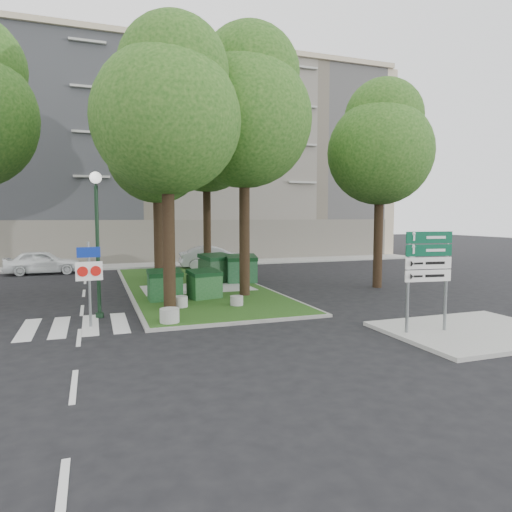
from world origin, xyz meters
name	(u,v)px	position (x,y,z in m)	size (l,w,h in m)	color
ground	(230,325)	(0.00, 0.00, 0.00)	(120.00, 120.00, 0.00)	black
median_island	(193,286)	(0.50, 8.00, 0.06)	(6.00, 16.00, 0.12)	#1F4413
median_kerb	(193,286)	(0.50, 8.00, 0.05)	(6.30, 16.30, 0.10)	gray
sidewalk_corner	(473,332)	(6.50, -3.50, 0.06)	(5.00, 4.00, 0.12)	#999993
building_sidewalk	(155,265)	(0.00, 18.50, 0.06)	(42.00, 3.00, 0.12)	#999993
zebra_crossing	(105,324)	(-3.75, 1.50, 0.01)	(5.00, 3.00, 0.01)	silver
apartment_building	(142,162)	(0.00, 26.00, 8.00)	(41.00, 12.00, 16.00)	#C5B893
tree_median_near_left	(169,106)	(-1.41, 2.56, 7.32)	(5.20, 5.20, 10.53)	black
tree_median_near_right	(246,107)	(2.09, 4.56, 7.99)	(5.60, 5.60, 11.46)	black
tree_median_mid	(158,144)	(-0.91, 9.06, 6.98)	(4.80, 4.80, 9.99)	black
tree_median_far	(207,131)	(2.29, 12.06, 8.32)	(5.80, 5.80, 11.93)	black
tree_street_right	(381,143)	(9.09, 5.06, 6.98)	(5.00, 5.00, 10.06)	black
dumpster_a	(165,285)	(-1.38, 4.41, 0.72)	(1.35, 0.95, 1.25)	#103D19
dumpster_b	(205,284)	(0.22, 4.34, 0.69)	(1.47, 1.19, 1.19)	#134116
dumpster_c	(216,268)	(1.82, 8.49, 0.83)	(1.90, 1.64, 1.48)	black
dumpster_d	(241,269)	(3.00, 8.09, 0.81)	(1.65, 1.25, 1.43)	#144321
bollard_left	(170,315)	(-1.83, 0.50, 0.34)	(0.62, 0.62, 0.44)	#9D9E99
bollard_right	(237,301)	(1.00, 2.45, 0.30)	(0.49, 0.49, 0.35)	gray
bollard_mid	(180,302)	(-1.07, 2.83, 0.32)	(0.56, 0.56, 0.40)	#9C9C97
litter_bin	(237,275)	(2.87, 8.46, 0.45)	(0.38, 0.38, 0.66)	#C58F17
street_lamp	(97,227)	(-3.90, 2.52, 3.12)	(0.40, 0.40, 4.96)	black
traffic_sign_pole	(89,273)	(-4.19, 1.23, 1.72)	(0.80, 0.11, 2.68)	slate
directional_sign	(428,265)	(5.04, -3.16, 2.06)	(1.45, 0.26, 2.91)	slate
car_white	(43,262)	(-6.93, 16.17, 0.72)	(1.71, 4.24, 1.45)	white
car_silver	(214,257)	(3.50, 15.53, 0.75)	(1.59, 4.55, 1.50)	#A5A7AD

